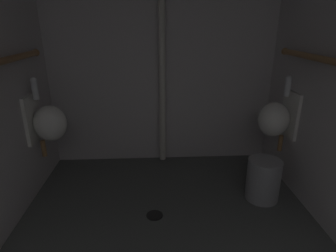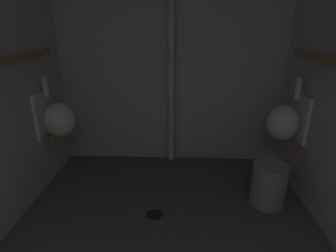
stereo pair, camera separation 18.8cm
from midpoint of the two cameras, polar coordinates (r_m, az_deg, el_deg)
wall_back at (r=3.09m, az=-3.10°, el=14.90°), size 2.56×0.06×2.49m
urinal_left_mid at (r=2.84m, az=-25.01°, el=0.68°), size 0.32×0.30×0.76m
urinal_right_mid at (r=2.84m, az=19.40°, el=1.46°), size 0.32×0.30×0.76m
standpipe_back_wall at (r=2.98m, az=-3.09°, el=14.71°), size 0.07×0.07×2.44m
floor_drain at (r=2.49m, az=-5.03°, el=-17.68°), size 0.14×0.14×0.01m
waste_bin at (r=2.70m, az=16.91°, el=-10.43°), size 0.30×0.30×0.39m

